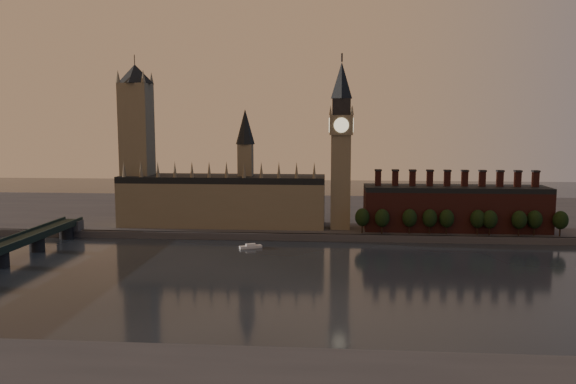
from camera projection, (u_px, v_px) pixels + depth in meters
name	position (u px, v px, depth m)	size (l,w,h in m)	color
ground	(320.00, 284.00, 242.78)	(900.00, 900.00, 0.00)	black
north_bank	(325.00, 214.00, 418.75)	(900.00, 182.00, 4.00)	#494A4E
palace_of_westminster	(224.00, 198.00, 358.83)	(130.00, 30.30, 74.00)	#756A53
victoria_tower	(137.00, 139.00, 358.65)	(24.00, 24.00, 108.00)	#756A53
big_ben	(341.00, 143.00, 344.01)	(15.00, 15.00, 107.00)	#756A53
chimney_block	(455.00, 208.00, 343.36)	(110.00, 25.00, 37.00)	#50221E
embankment_tree_0	(362.00, 217.00, 333.87)	(8.60, 8.60, 14.88)	black
embankment_tree_1	(382.00, 218.00, 331.37)	(8.60, 8.60, 14.88)	black
embankment_tree_2	(410.00, 218.00, 331.49)	(8.60, 8.60, 14.88)	black
embankment_tree_3	(430.00, 218.00, 330.71)	(8.60, 8.60, 14.88)	black
embankment_tree_4	(447.00, 219.00, 329.45)	(8.60, 8.60, 14.88)	black
embankment_tree_5	(478.00, 219.00, 328.39)	(8.60, 8.60, 14.88)	black
embankment_tree_6	(490.00, 219.00, 326.56)	(8.60, 8.60, 14.88)	black
embankment_tree_7	(519.00, 220.00, 325.11)	(8.60, 8.60, 14.88)	black
embankment_tree_8	(535.00, 219.00, 326.13)	(8.60, 8.60, 14.88)	black
embankment_tree_9	(561.00, 220.00, 323.70)	(8.60, 8.60, 14.88)	black
river_boat	(251.00, 246.00, 312.05)	(12.84, 8.44, 2.50)	white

